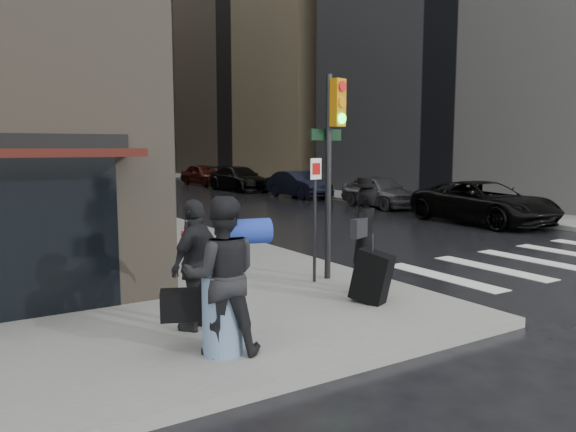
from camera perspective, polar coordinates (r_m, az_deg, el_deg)
name	(u,v)px	position (r m, az deg, el deg)	size (l,w,h in m)	color
ground	(340,315)	(9.33, 5.32, -10.01)	(140.00, 140.00, 0.00)	black
sidewalk_left	(48,194)	(34.59, -23.17, 2.07)	(4.00, 50.00, 0.15)	slate
sidewalk_right	(256,185)	(39.07, -3.23, 3.13)	(3.00, 50.00, 0.15)	slate
crosswalk	(555,257)	(15.51, 25.46, -3.78)	(8.50, 3.00, 0.01)	silver
bldg_right_far	(222,68)	(72.92, -6.70, 14.70)	(22.00, 20.00, 25.00)	gray
bldg_distant	(23,48)	(86.84, -25.31, 15.18)	(40.00, 12.00, 32.00)	gray
man_overcoat	(365,245)	(9.89, 7.85, -2.96)	(1.04, 1.37, 2.09)	black
man_jeans	(221,276)	(7.04, -6.82, -6.03)	(1.37, 1.15, 1.99)	black
man_greycoat	(196,264)	(8.06, -9.31, -4.88)	(1.16, 0.98, 1.86)	black
traffic_light	(331,149)	(10.81, 4.40, 6.84)	(0.96, 0.56, 3.95)	black
fire_hydrant	(189,236)	(14.55, -10.05, -2.02)	(0.41, 0.31, 0.71)	#A00912
parked_car_0	(484,203)	(21.18, 19.30, 1.30)	(2.51, 5.45, 1.51)	black
parked_car_1	(380,191)	(25.66, 9.32, 2.48)	(1.73, 4.30, 1.47)	#414146
parked_car_2	(299,185)	(30.21, 1.09, 3.21)	(1.51, 4.33, 1.43)	black
parked_car_3	(239,179)	(35.19, -4.97, 3.80)	(2.11, 5.19, 1.51)	black
parked_car_4	(204,175)	(40.75, -8.56, 4.19)	(1.79, 4.44, 1.51)	#3E130C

